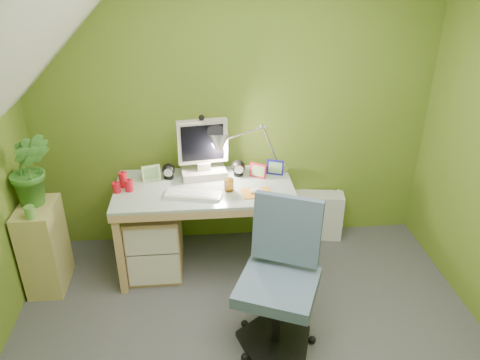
{
  "coord_description": "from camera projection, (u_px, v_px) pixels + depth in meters",
  "views": [
    {
      "loc": [
        -0.27,
        -1.92,
        2.37
      ],
      "look_at": [
        0.0,
        1.0,
        0.85
      ],
      "focal_mm": 35.0,
      "sensor_mm": 36.0,
      "label": 1
    }
  ],
  "objects": [
    {
      "name": "candle_cluster",
      "position": [
        122.0,
        182.0,
        3.44
      ],
      "size": [
        0.18,
        0.17,
        0.12
      ],
      "primitive_type": null,
      "rotation": [
        0.0,
        0.0,
        -0.26
      ],
      "color": "red",
      "rests_on": "desk"
    },
    {
      "name": "side_ledge",
      "position": [
        44.0,
        247.0,
        3.45
      ],
      "size": [
        0.26,
        0.39,
        0.69
      ],
      "primitive_type": "cube",
      "color": "tan",
      "rests_on": "floor"
    },
    {
      "name": "desk_lamp",
      "position": [
        261.0,
        137.0,
        3.56
      ],
      "size": [
        0.6,
        0.33,
        0.61
      ],
      "primitive_type": null,
      "rotation": [
        0.0,
        0.0,
        0.15
      ],
      "color": "#B9B8BD",
      "rests_on": "desk"
    },
    {
      "name": "mousepad",
      "position": [
        257.0,
        193.0,
        3.41
      ],
      "size": [
        0.23,
        0.17,
        0.01
      ],
      "primitive_type": "cube",
      "rotation": [
        0.0,
        0.0,
        0.1
      ],
      "color": "orange",
      "rests_on": "desk"
    },
    {
      "name": "potted_plant",
      "position": [
        31.0,
        169.0,
        3.21
      ],
      "size": [
        0.32,
        0.27,
        0.54
      ],
      "primitive_type": "imported",
      "rotation": [
        0.0,
        0.0,
        0.1
      ],
      "color": "#387527",
      "rests_on": "side_ledge"
    },
    {
      "name": "speaker_right",
      "position": [
        238.0,
        168.0,
        3.64
      ],
      "size": [
        0.11,
        0.11,
        0.13
      ],
      "primitive_type": null,
      "rotation": [
        0.0,
        0.0,
        0.02
      ],
      "color": "black",
      "rests_on": "desk"
    },
    {
      "name": "photo_frame_blue",
      "position": [
        275.0,
        167.0,
        3.67
      ],
      "size": [
        0.13,
        0.07,
        0.12
      ],
      "primitive_type": "cube",
      "rotation": [
        0.0,
        0.0,
        -0.37
      ],
      "color": "navy",
      "rests_on": "desk"
    },
    {
      "name": "desk",
      "position": [
        206.0,
        226.0,
        3.67
      ],
      "size": [
        1.34,
        0.67,
        0.72
      ],
      "primitive_type": null,
      "rotation": [
        0.0,
        0.0,
        -0.0
      ],
      "color": "tan",
      "rests_on": "floor"
    },
    {
      "name": "speaker_left",
      "position": [
        168.0,
        171.0,
        3.6
      ],
      "size": [
        0.11,
        0.11,
        0.12
      ],
      "primitive_type": null,
      "rotation": [
        0.0,
        0.0,
        -0.05
      ],
      "color": "black",
      "rests_on": "desk"
    },
    {
      "name": "photo_frame_red",
      "position": [
        258.0,
        170.0,
        3.62
      ],
      "size": [
        0.12,
        0.08,
        0.11
      ],
      "primitive_type": "cube",
      "rotation": [
        0.0,
        0.0,
        -0.52
      ],
      "color": "red",
      "rests_on": "desk"
    },
    {
      "name": "green_cup",
      "position": [
        30.0,
        212.0,
        3.14
      ],
      "size": [
        0.08,
        0.08,
        0.09
      ],
      "primitive_type": "cylinder",
      "rotation": [
        0.0,
        0.0,
        -0.14
      ],
      "color": "#609B40",
      "rests_on": "side_ledge"
    },
    {
      "name": "amber_tumbler",
      "position": [
        229.0,
        185.0,
        3.43
      ],
      "size": [
        0.09,
        0.09,
        0.09
      ],
      "primitive_type": "cylinder",
      "rotation": [
        0.0,
        0.0,
        0.23
      ],
      "color": "#8B5314",
      "rests_on": "desk"
    },
    {
      "name": "keyboard",
      "position": [
        194.0,
        195.0,
        3.37
      ],
      "size": [
        0.42,
        0.22,
        0.02
      ],
      "primitive_type": "cube",
      "rotation": [
        0.0,
        0.0,
        -0.23
      ],
      "color": "white",
      "rests_on": "desk"
    },
    {
      "name": "monitor",
      "position": [
        203.0,
        147.0,
        3.55
      ],
      "size": [
        0.38,
        0.25,
        0.49
      ],
      "primitive_type": null,
      "rotation": [
        0.0,
        0.0,
        0.13
      ],
      "color": "#BCB4A9",
      "rests_on": "desk"
    },
    {
      "name": "slope_ceiling",
      "position": [
        15.0,
        84.0,
        1.88
      ],
      "size": [
        1.1,
        3.2,
        1.1
      ],
      "primitive_type": "cube",
      "color": "white",
      "rests_on": "wall_left"
    },
    {
      "name": "photo_frame_green",
      "position": [
        151.0,
        173.0,
        3.57
      ],
      "size": [
        0.14,
        0.05,
        0.12
      ],
      "primitive_type": "cube",
      "rotation": [
        0.0,
        0.0,
        0.24
      ],
      "color": "#C4DF99",
      "rests_on": "desk"
    },
    {
      "name": "mouse",
      "position": [
        257.0,
        191.0,
        3.4
      ],
      "size": [
        0.13,
        0.1,
        0.04
      ],
      "primitive_type": "ellipsoid",
      "rotation": [
        0.0,
        0.0,
        0.26
      ],
      "color": "white",
      "rests_on": "mousepad"
    },
    {
      "name": "task_chair",
      "position": [
        277.0,
        285.0,
        2.86
      ],
      "size": [
        0.7,
        0.7,
        0.96
      ],
      "primitive_type": null,
      "rotation": [
        0.0,
        0.0,
        -0.41
      ],
      "color": "#455972",
      "rests_on": "floor"
    },
    {
      "name": "wall_back",
      "position": [
        233.0,
        106.0,
        3.68
      ],
      "size": [
        3.2,
        0.01,
        2.4
      ],
      "primitive_type": "cube",
      "color": "olive",
      "rests_on": "floor"
    },
    {
      "name": "radiator",
      "position": [
        318.0,
        215.0,
        4.1
      ],
      "size": [
        0.44,
        0.23,
        0.42
      ],
      "primitive_type": "cube",
      "rotation": [
        0.0,
        0.0,
        -0.15
      ],
      "color": "silver",
      "rests_on": "floor"
    }
  ]
}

